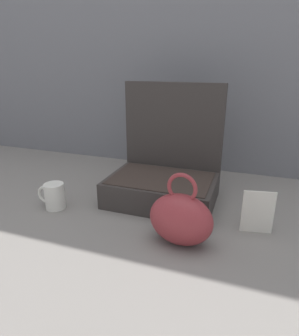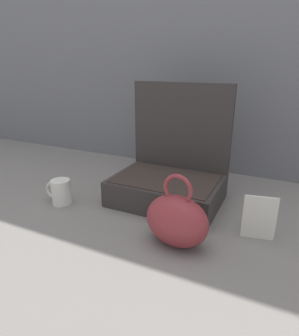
# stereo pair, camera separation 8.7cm
# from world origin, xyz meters

# --- Properties ---
(ground_plane) EXTENTS (6.00, 6.00, 0.00)m
(ground_plane) POSITION_xyz_m (0.00, 0.00, 0.00)
(ground_plane) COLOR slate
(back_wall) EXTENTS (3.20, 0.06, 1.40)m
(back_wall) POSITION_xyz_m (0.00, 0.58, 0.70)
(back_wall) COLOR slate
(back_wall) RESTS_ON ground_plane
(open_suitcase) EXTENTS (0.38, 0.28, 0.42)m
(open_suitcase) POSITION_xyz_m (-0.02, 0.18, 0.09)
(open_suitcase) COLOR #332D2B
(open_suitcase) RESTS_ON ground_plane
(teal_pouch_handbag) EXTENTS (0.19, 0.13, 0.21)m
(teal_pouch_handbag) POSITION_xyz_m (0.11, -0.09, 0.08)
(teal_pouch_handbag) COLOR maroon
(teal_pouch_handbag) RESTS_ON ground_plane
(coffee_mug) EXTENTS (0.10, 0.07, 0.09)m
(coffee_mug) POSITION_xyz_m (-0.36, -0.03, 0.05)
(coffee_mug) COLOR silver
(coffee_mug) RESTS_ON ground_plane
(info_card_left) EXTENTS (0.09, 0.02, 0.13)m
(info_card_left) POSITION_xyz_m (0.31, 0.04, 0.07)
(info_card_left) COLOR silver
(info_card_left) RESTS_ON ground_plane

